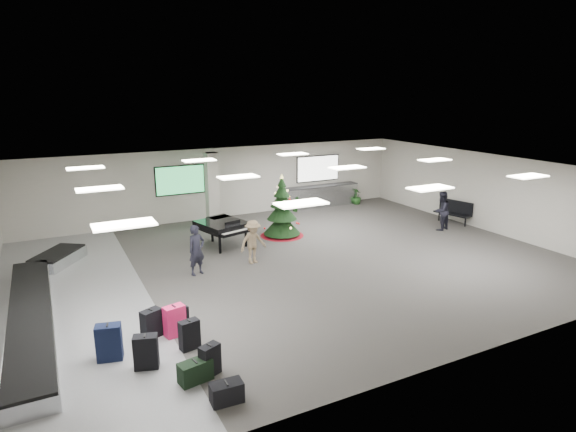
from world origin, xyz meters
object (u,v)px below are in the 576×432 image
baggage_carousel (38,303)px  traveler_a (197,250)px  traveler_b (253,242)px  grand_piano (223,226)px  bench (454,211)px  traveler_bench (441,211)px  potted_plant_left (296,204)px  christmas_tree (282,215)px  service_counter (321,196)px  pink_suitcase (175,321)px  potted_plant_right (357,196)px

baggage_carousel → traveler_a: traveler_a is taller
baggage_carousel → traveler_b: 6.63m
grand_piano → bench: (10.15, -1.63, -0.22)m
baggage_carousel → traveler_bench: 15.18m
traveler_b → potted_plant_left: size_ratio=2.10×
christmas_tree → traveler_bench: 6.70m
grand_piano → service_counter: bearing=14.8°
bench → traveler_bench: bearing=-172.1°
service_counter → traveler_bench: traveler_bench is taller
service_counter → traveler_a: size_ratio=2.49×
traveler_b → traveler_bench: (8.58, 0.07, 0.07)m
grand_piano → bench: grand_piano is taller
pink_suitcase → grand_piano: grand_piano is taller
bench → potted_plant_left: bearing=121.7°
service_counter → bench: (3.61, -5.40, 0.02)m
christmas_tree → bench: 7.81m
christmas_tree → potted_plant_left: bearing=54.0°
service_counter → pink_suitcase: 13.91m
traveler_a → grand_piano: bearing=34.6°
christmas_tree → traveler_a: christmas_tree is taller
baggage_carousel → grand_piano: bearing=25.2°
service_counter → traveler_a: bearing=-143.5°
christmas_tree → traveler_bench: christmas_tree is taller
bench → grand_piano: bearing=157.2°
pink_suitcase → bench: size_ratio=0.47×
christmas_tree → traveler_bench: (6.29, -2.33, -0.04)m
bench → potted_plant_left: 7.29m
pink_suitcase → potted_plant_right: bearing=25.7°
traveler_bench → pink_suitcase: bearing=1.7°
service_counter → potted_plant_left: bearing=-169.9°
grand_piano → pink_suitcase: bearing=-134.8°
traveler_a → bench: bearing=-15.6°
christmas_tree → traveler_a: (-4.29, -2.54, -0.05)m
christmas_tree → traveler_a: size_ratio=1.55×
potted_plant_right → baggage_carousel: bearing=-156.8°
baggage_carousel → traveler_bench: traveler_bench is taller
potted_plant_left → bench: bearing=-44.6°
potted_plant_left → service_counter: bearing=10.1°
traveler_bench → potted_plant_left: size_ratio=2.30×
traveler_a → potted_plant_right: 11.71m
service_counter → bench: 6.50m
baggage_carousel → traveler_a: size_ratio=5.97×
pink_suitcase → potted_plant_left: bearing=36.0°
bench → traveler_a: bearing=169.8°
traveler_a → potted_plant_left: 8.89m
pink_suitcase → potted_plant_left: (8.35, 9.46, -0.02)m
baggage_carousel → service_counter: 14.50m
traveler_b → potted_plant_left: bearing=42.3°
potted_plant_right → traveler_bench: bearing=-86.1°
pink_suitcase → traveler_b: 5.26m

